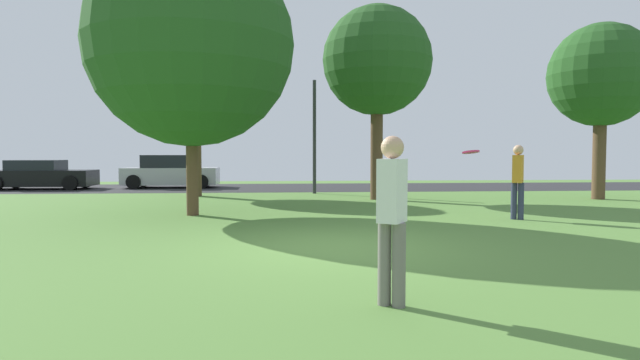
{
  "coord_description": "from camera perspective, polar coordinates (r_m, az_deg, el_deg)",
  "views": [
    {
      "loc": [
        -0.9,
        -8.89,
        1.58
      ],
      "look_at": [
        0.0,
        2.52,
        1.02
      ],
      "focal_mm": 29.77,
      "sensor_mm": 36.0,
      "label": 1
    }
  ],
  "objects": [
    {
      "name": "frisbee_disc",
      "position": [
        8.8,
        15.9,
        2.91
      ],
      "size": [
        0.35,
        0.35,
        0.06
      ],
      "color": "#EA2D6B"
    },
    {
      "name": "parked_car_black",
      "position": [
        26.78,
        -27.8,
        0.42
      ],
      "size": [
        4.44,
        2.02,
        1.3
      ],
      "color": "black",
      "rests_on": "ground_plane"
    },
    {
      "name": "maple_tree_far",
      "position": [
        18.76,
        6.16,
        12.55
      ],
      "size": [
        3.76,
        3.76,
        6.67
      ],
      "color": "brown",
      "rests_on": "ground_plane"
    },
    {
      "name": "oak_tree_left",
      "position": [
        21.04,
        27.98,
        9.85
      ],
      "size": [
        3.55,
        3.55,
        6.08
      ],
      "color": "brown",
      "rests_on": "ground_plane"
    },
    {
      "name": "oak_tree_right",
      "position": [
        20.57,
        -13.42,
        10.38
      ],
      "size": [
        3.62,
        3.62,
        6.17
      ],
      "color": "brown",
      "rests_on": "ground_plane"
    },
    {
      "name": "parked_car_silver",
      "position": [
        25.75,
        -15.8,
        0.74
      ],
      "size": [
        4.3,
        1.99,
        1.53
      ],
      "color": "#B7B7BC",
      "rests_on": "ground_plane"
    },
    {
      "name": "ground_plane",
      "position": [
        9.07,
        1.26,
        -7.22
      ],
      "size": [
        44.0,
        44.0,
        0.0
      ],
      "primitive_type": "plane",
      "color": "#547F38"
    },
    {
      "name": "person_catcher",
      "position": [
        13.61,
        20.49,
        0.22
      ],
      "size": [
        0.36,
        0.39,
        1.8
      ],
      "rotation": [
        0.0,
        0.0,
        -2.15
      ],
      "color": "#2D334C",
      "rests_on": "ground_plane"
    },
    {
      "name": "birch_tree_lone",
      "position": [
        14.29,
        -13.72,
        14.06
      ],
      "size": [
        5.26,
        5.26,
        7.02
      ],
      "color": "brown",
      "rests_on": "ground_plane"
    },
    {
      "name": "street_lamp_post",
      "position": [
        21.15,
        -0.6,
        4.64
      ],
      "size": [
        0.14,
        0.14,
        4.5
      ],
      "primitive_type": "cylinder",
      "color": "#2D2D33",
      "rests_on": "ground_plane"
    },
    {
      "name": "person_thrower",
      "position": [
        5.54,
        7.75,
        -3.38
      ],
      "size": [
        0.36,
        0.39,
        1.77
      ],
      "rotation": [
        0.0,
        0.0,
        0.99
      ],
      "color": "slate",
      "rests_on": "ground_plane"
    },
    {
      "name": "road_strip",
      "position": [
        24.95,
        -2.43,
        -0.8
      ],
      "size": [
        44.0,
        6.4,
        0.01
      ],
      "primitive_type": "cube",
      "color": "#28282B",
      "rests_on": "ground_plane"
    }
  ]
}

